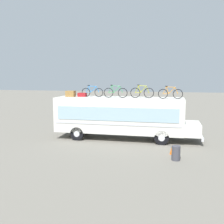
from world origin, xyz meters
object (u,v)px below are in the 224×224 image
bus (122,115)px  traffic_cone (172,149)px  luggage_bag_1 (71,94)px  rooftop_bicycle_3 (142,92)px  rooftop_bicycle_2 (115,92)px  trash_bin (176,153)px  luggage_bag_2 (82,95)px  rooftop_bicycle_1 (92,92)px  rooftop_bicycle_4 (170,93)px

bus → traffic_cone: size_ratio=17.33×
luggage_bag_1 → rooftop_bicycle_3: rooftop_bicycle_3 is taller
rooftop_bicycle_2 → traffic_cone: rooftop_bicycle_2 is taller
rooftop_bicycle_2 → trash_bin: (4.36, -4.27, -3.12)m
luggage_bag_2 → trash_bin: 8.96m
rooftop_bicycle_3 → trash_bin: bearing=-61.5°
luggage_bag_1 → luggage_bag_2: luggage_bag_1 is taller
bus → rooftop_bicycle_3: rooftop_bicycle_3 is taller
luggage_bag_2 → rooftop_bicycle_2: rooftop_bicycle_2 is taller
rooftop_bicycle_1 → rooftop_bicycle_2: 1.96m
rooftop_bicycle_3 → trash_bin: rooftop_bicycle_3 is taller
rooftop_bicycle_1 → luggage_bag_2: bearing=-178.3°
rooftop_bicycle_2 → rooftop_bicycle_4: size_ratio=1.04×
rooftop_bicycle_3 → rooftop_bicycle_4: (2.02, -0.33, -0.02)m
rooftop_bicycle_4 → rooftop_bicycle_3: bearing=170.9°
traffic_cone → luggage_bag_1: bearing=157.1°
rooftop_bicycle_1 → traffic_cone: (6.08, -3.57, -3.20)m
rooftop_bicycle_3 → luggage_bag_1: bearing=-179.7°
rooftop_bicycle_4 → trash_bin: 5.18m
luggage_bag_2 → rooftop_bicycle_3: (4.66, -0.23, 0.26)m
bus → rooftop_bicycle_2: (-0.44, -0.16, 1.74)m
rooftop_bicycle_4 → trash_bin: rooftop_bicycle_4 is taller
luggage_bag_2 → traffic_cone: 8.30m
traffic_cone → rooftop_bicycle_2: bearing=143.0°
bus → traffic_cone: 5.20m
rooftop_bicycle_3 → rooftop_bicycle_2: bearing=-174.8°
rooftop_bicycle_4 → rooftop_bicycle_1: bearing=174.3°
rooftop_bicycle_2 → traffic_cone: 6.13m
luggage_bag_1 → traffic_cone: luggage_bag_1 is taller
rooftop_bicycle_1 → rooftop_bicycle_3: rooftop_bicycle_3 is taller
rooftop_bicycle_2 → trash_bin: 6.85m
traffic_cone → rooftop_bicycle_1: bearing=149.6°
rooftop_bicycle_2 → rooftop_bicycle_4: (3.96, -0.15, -0.02)m
luggage_bag_1 → rooftop_bicycle_4: (7.55, -0.29, 0.15)m
trash_bin → traffic_cone: trash_bin is taller
luggage_bag_2 → bus: bearing=-4.6°
bus → luggage_bag_1: bearing=-179.8°
luggage_bag_2 → rooftop_bicycle_3: size_ratio=0.36×
rooftop_bicycle_2 → rooftop_bicycle_4: rooftop_bicycle_2 is taller
bus → luggage_bag_1: (-4.02, -0.01, 1.57)m
bus → traffic_cone: bus is taller
trash_bin → rooftop_bicycle_4: bearing=95.5°
bus → rooftop_bicycle_1: bearing=173.3°
luggage_bag_2 → rooftop_bicycle_4: rooftop_bicycle_4 is taller
rooftop_bicycle_4 → bus: bearing=175.1°
rooftop_bicycle_1 → rooftop_bicycle_4: rooftop_bicycle_4 is taller
trash_bin → rooftop_bicycle_3: bearing=118.5°
rooftop_bicycle_1 → traffic_cone: rooftop_bicycle_1 is taller
luggage_bag_1 → rooftop_bicycle_4: rooftop_bicycle_4 is taller
luggage_bag_2 → rooftop_bicycle_4: 6.71m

